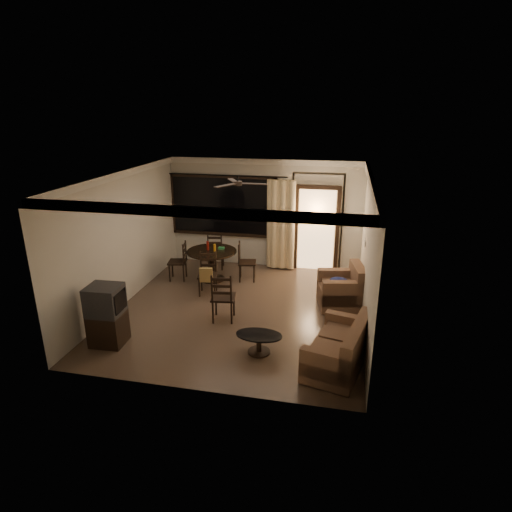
% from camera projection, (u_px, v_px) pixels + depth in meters
% --- Properties ---
extents(ground, '(5.50, 5.50, 0.00)m').
position_uv_depth(ground, '(240.00, 309.00, 8.96)').
color(ground, '#7F6651').
rests_on(ground, ground).
extents(room_shell, '(5.50, 6.70, 5.50)m').
position_uv_depth(room_shell, '(282.00, 207.00, 9.88)').
color(room_shell, beige).
rests_on(room_shell, ground).
extents(dining_table, '(1.20, 1.20, 0.97)m').
position_uv_depth(dining_table, '(212.00, 257.00, 10.33)').
color(dining_table, black).
rests_on(dining_table, ground).
extents(dining_chair_west, '(0.49, 0.49, 0.95)m').
position_uv_depth(dining_chair_west, '(178.00, 268.00, 10.45)').
color(dining_chair_west, black).
rests_on(dining_chair_west, ground).
extents(dining_chair_east, '(0.49, 0.49, 0.95)m').
position_uv_depth(dining_chair_east, '(247.00, 269.00, 10.41)').
color(dining_chair_east, black).
rests_on(dining_chair_east, ground).
extents(dining_chair_south, '(0.49, 0.54, 0.95)m').
position_uv_depth(dining_chair_south, '(208.00, 281.00, 9.61)').
color(dining_chair_south, black).
rests_on(dining_chair_south, ground).
extents(dining_chair_north, '(0.49, 0.49, 0.95)m').
position_uv_depth(dining_chair_north, '(216.00, 258.00, 11.17)').
color(dining_chair_north, black).
rests_on(dining_chair_north, ground).
extents(tv_cabinet, '(0.61, 0.55, 1.10)m').
position_uv_depth(tv_cabinet, '(107.00, 315.00, 7.52)').
color(tv_cabinet, black).
rests_on(tv_cabinet, ground).
extents(sofa, '(1.11, 1.62, 0.79)m').
position_uv_depth(sofa, '(341.00, 350.00, 6.89)').
color(sofa, '#472821').
rests_on(sofa, ground).
extents(armchair, '(1.05, 1.05, 0.89)m').
position_uv_depth(armchair, '(343.00, 290.00, 9.01)').
color(armchair, '#472821').
rests_on(armchair, ground).
extents(coffee_table, '(0.80, 0.48, 0.35)m').
position_uv_depth(coffee_table, '(259.00, 340.00, 7.32)').
color(coffee_table, black).
rests_on(coffee_table, ground).
extents(side_chair, '(0.51, 0.51, 1.02)m').
position_uv_depth(side_chair, '(223.00, 306.00, 8.44)').
color(side_chair, black).
rests_on(side_chair, ground).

